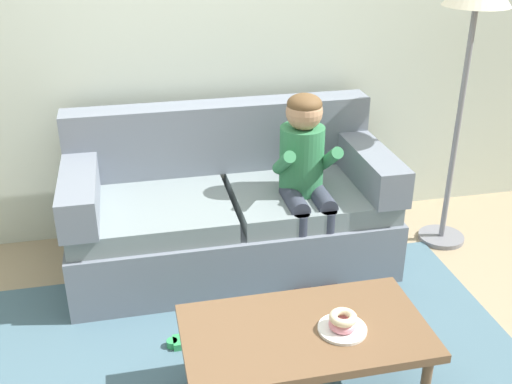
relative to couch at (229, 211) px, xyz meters
name	(u,v)px	position (x,y,z in m)	size (l,w,h in m)	color
ground	(232,347)	(-0.14, -0.85, -0.34)	(10.00, 10.00, 0.00)	#9E896B
wall_back	(188,20)	(-0.14, 0.55, 1.06)	(8.00, 0.10, 2.80)	beige
area_rug	(242,380)	(-0.14, -1.10, -0.34)	(2.87, 2.02, 0.01)	#476675
couch	(229,211)	(0.00, 0.00, 0.00)	(1.91, 0.90, 0.94)	slate
coffee_table	(305,337)	(0.10, -1.29, 0.03)	(1.06, 0.58, 0.42)	brown
person_child	(305,169)	(0.41, -0.21, 0.33)	(0.34, 0.58, 1.10)	#337A4C
plate	(342,329)	(0.25, -1.34, 0.08)	(0.21, 0.21, 0.01)	white
donut	(343,324)	(0.25, -1.34, 0.11)	(0.12, 0.12, 0.04)	pink
donut_second	(343,317)	(0.25, -1.34, 0.14)	(0.12, 0.12, 0.04)	beige
toy_controller	(189,342)	(-0.36, -0.79, -0.32)	(0.23, 0.09, 0.05)	#339E56
floor_lamp	(476,8)	(1.43, -0.06, 1.17)	(0.39, 0.39, 1.79)	slate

